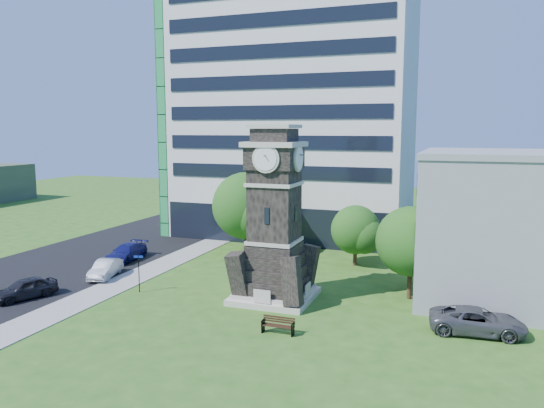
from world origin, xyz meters
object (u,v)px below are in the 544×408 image
at_px(clock_tower, 275,225).
at_px(street_sign, 139,269).
at_px(park_bench, 278,325).
at_px(car_street_south, 25,288).
at_px(car_street_mid, 106,269).
at_px(car_street_north, 126,252).
at_px(car_east_lot, 477,321).

xyz_separation_m(clock_tower, street_sign, (-9.88, -1.99, -3.50)).
bearing_deg(park_bench, car_street_south, 179.93).
bearing_deg(car_street_south, car_street_mid, 96.22).
relative_size(car_street_mid, park_bench, 2.18).
height_order(clock_tower, car_street_south, clock_tower).
distance_m(clock_tower, car_street_south, 18.24).
relative_size(car_street_south, park_bench, 2.22).
height_order(park_bench, street_sign, street_sign).
relative_size(car_street_north, car_east_lot, 0.93).
height_order(car_east_lot, park_bench, car_east_lot).
height_order(car_street_north, park_bench, car_street_north).
xyz_separation_m(car_street_south, car_street_mid, (1.85, 6.53, -0.04)).
relative_size(car_street_south, car_east_lot, 0.80).
bearing_deg(car_east_lot, car_street_mid, 80.82).
distance_m(car_street_south, street_sign, 7.93).
bearing_deg(park_bench, clock_tower, 111.49).
distance_m(car_street_mid, street_sign, 5.54).
bearing_deg(car_street_mid, car_street_south, -121.91).
bearing_deg(clock_tower, car_street_north, 160.82).
height_order(car_street_north, street_sign, street_sign).
bearing_deg(street_sign, car_east_lot, -15.71).
distance_m(car_street_south, car_street_mid, 6.78).
bearing_deg(car_street_mid, park_bench, -36.66).
distance_m(car_street_south, park_bench, 18.99).
xyz_separation_m(car_east_lot, park_bench, (-10.98, -4.04, -0.22)).
bearing_deg(car_street_north, street_sign, -53.84).
distance_m(car_east_lot, park_bench, 11.70).
relative_size(car_east_lot, street_sign, 1.93).
bearing_deg(car_street_north, clock_tower, -23.61).
bearing_deg(car_street_south, street_sign, 53.45).
distance_m(car_street_north, park_bench, 22.26).
bearing_deg(car_street_north, car_east_lot, -18.89).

